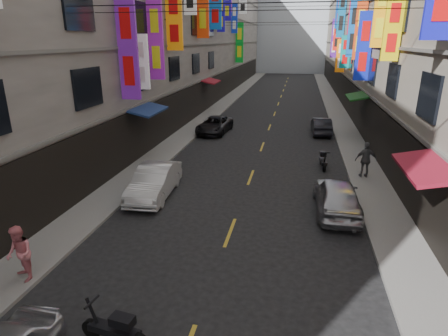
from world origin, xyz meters
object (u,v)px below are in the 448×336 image
at_px(scooter_far_right, 323,160).
at_px(pedestrian_lfar, 19,254).
at_px(car_left_mid, 154,181).
at_px(car_right_mid, 337,196).
at_px(pedestrian_rfar, 366,160).
at_px(scooter_crossing, 115,329).
at_px(car_left_far, 215,125).
at_px(car_right_far, 321,126).

bearing_deg(scooter_far_right, pedestrian_lfar, 49.31).
bearing_deg(car_left_mid, car_right_mid, -4.59).
xyz_separation_m(scooter_far_right, pedestrian_rfar, (1.99, -1.43, 0.60)).
xyz_separation_m(scooter_crossing, pedestrian_rfar, (7.38, 12.76, 0.60)).
bearing_deg(pedestrian_rfar, car_left_mid, 14.48).
height_order(scooter_far_right, car_left_far, car_left_far).
relative_size(car_left_mid, car_right_mid, 1.01).
distance_m(car_left_mid, car_left_far, 12.52).
distance_m(scooter_crossing, scooter_far_right, 15.18).
relative_size(scooter_crossing, car_right_mid, 0.42).
relative_size(scooter_far_right, pedestrian_rfar, 0.98).
xyz_separation_m(scooter_crossing, car_left_far, (-2.36, 21.10, 0.17)).
bearing_deg(car_left_far, scooter_crossing, -79.26).
distance_m(car_left_mid, pedestrian_lfar, 7.06).
height_order(scooter_far_right, car_left_mid, car_left_mid).
bearing_deg(scooter_far_right, scooter_crossing, 64.69).
bearing_deg(pedestrian_lfar, car_right_mid, 71.31).
bearing_deg(car_right_far, car_right_mid, 87.44).
xyz_separation_m(scooter_far_right, car_right_far, (0.25, 8.20, 0.18)).
distance_m(scooter_far_right, car_right_mid, 5.78).
bearing_deg(pedestrian_lfar, scooter_crossing, 11.69).
height_order(scooter_far_right, pedestrian_rfar, pedestrian_rfar).
bearing_deg(car_left_far, pedestrian_lfar, -89.78).
relative_size(car_left_mid, pedestrian_rfar, 2.34).
xyz_separation_m(car_right_far, pedestrian_lfar, (-9.41, -20.72, 0.35)).
xyz_separation_m(scooter_far_right, car_right_mid, (0.25, -5.77, 0.28)).
xyz_separation_m(car_left_mid, car_left_far, (0.00, 12.52, -0.10)).
distance_m(scooter_far_right, car_left_mid, 9.57).
xyz_separation_m(car_left_mid, car_right_mid, (8.00, -0.17, 0.01)).
bearing_deg(scooter_far_right, car_left_far, -46.23).
relative_size(car_left_mid, car_right_far, 1.14).
xyz_separation_m(car_left_far, pedestrian_lfar, (-1.41, -19.43, 0.36)).
bearing_deg(car_left_far, car_left_mid, -85.64).
xyz_separation_m(car_right_mid, car_right_far, (0.00, 13.97, -0.10)).
xyz_separation_m(car_left_far, pedestrian_rfar, (9.74, -8.34, 0.43)).
height_order(car_right_mid, pedestrian_lfar, pedestrian_lfar).
distance_m(scooter_crossing, pedestrian_rfar, 14.75).
bearing_deg(pedestrian_lfar, scooter_far_right, 89.46).
relative_size(car_left_mid, car_left_far, 0.98).
relative_size(pedestrian_lfar, pedestrian_rfar, 0.93).
bearing_deg(car_right_far, scooter_far_right, 85.70).
bearing_deg(scooter_crossing, pedestrian_rfar, -21.57).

